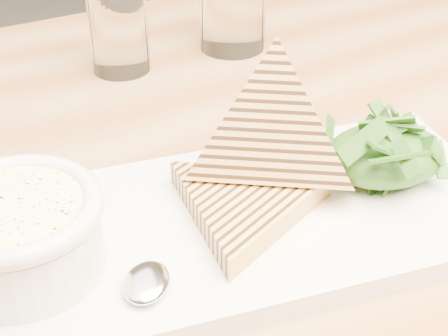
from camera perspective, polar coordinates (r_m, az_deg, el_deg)
name	(u,v)px	position (r m, az deg, el deg)	size (l,w,h in m)	color
table_top	(111,217)	(0.60, -9.37, -4.06)	(1.26, 0.84, 0.04)	#A17447
table_leg_br	(387,196)	(1.31, 13.38, -2.26)	(0.06, 0.06, 0.73)	#A17447
platter	(234,225)	(0.54, 0.80, -4.75)	(0.44, 0.20, 0.02)	silver
soup_bowl	(21,242)	(0.49, -16.52, -5.92)	(0.11, 0.11, 0.04)	silver
soup	(14,210)	(0.48, -17.04, -3.39)	(0.10, 0.10, 0.01)	#FDEBA2
bowl_rim	(14,208)	(0.48, -17.08, -3.20)	(0.12, 0.12, 0.01)	silver
sandwich_flat	(244,206)	(0.53, 1.65, -3.14)	(0.15, 0.15, 0.02)	tan
sandwich_lean	(271,136)	(0.54, 3.97, 2.68)	(0.15, 0.15, 0.08)	tan
salad_base	(385,155)	(0.58, 13.21, 1.10)	(0.10, 0.08, 0.04)	#183610
arugula_pile	(386,147)	(0.58, 13.30, 1.67)	(0.11, 0.10, 0.05)	#316D1A
spoon_bowl	(146,282)	(0.47, -6.47, -9.42)	(0.03, 0.04, 0.01)	silver
glass_near	(118,28)	(0.78, -8.77, 11.43)	(0.07, 0.07, 0.10)	white
glass_far	(233,0)	(0.83, 0.72, 13.82)	(0.08, 0.08, 0.12)	white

